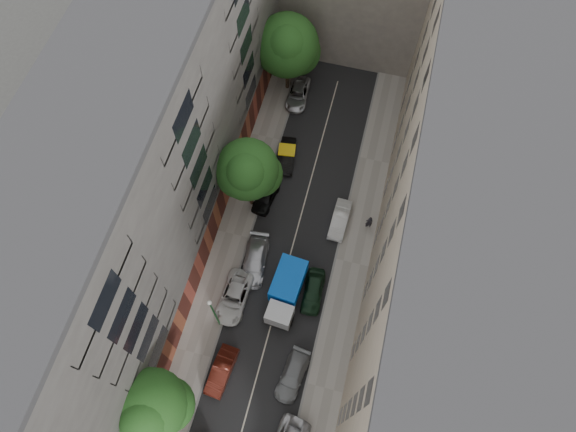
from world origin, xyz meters
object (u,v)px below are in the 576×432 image
(car_right_3, at_px, (340,220))
(car_left_4, at_px, (266,195))
(car_left_2, at_px, (234,297))
(car_left_5, at_px, (287,156))
(tree_far, at_px, (288,48))
(car_right_1, at_px, (293,376))
(car_left_6, at_px, (298,94))
(pedestrian, at_px, (369,222))
(car_left_1, at_px, (221,371))
(car_left_3, at_px, (255,261))
(tree_mid, at_px, (248,172))
(tarp_truck, at_px, (286,291))
(car_right_2, at_px, (313,291))
(tree_near, at_px, (151,408))
(lamp_post, at_px, (213,311))

(car_right_3, bearing_deg, car_left_4, 175.97)
(car_left_2, relative_size, car_left_5, 1.21)
(car_left_5, xyz_separation_m, tree_far, (-2.11, 8.50, 5.29))
(tree_far, bearing_deg, car_right_1, -74.76)
(car_left_6, height_order, pedestrian, pedestrian)
(car_left_1, bearing_deg, car_left_4, 98.26)
(car_left_4, xyz_separation_m, pedestrian, (9.81, -0.48, 0.35))
(car_left_3, relative_size, tree_mid, 0.56)
(tarp_truck, distance_m, car_left_2, 4.49)
(car_left_4, xyz_separation_m, tree_far, (-1.31, 13.19, 5.27))
(car_right_1, relative_size, tree_mid, 0.49)
(car_right_2, xyz_separation_m, tree_mid, (-7.47, 7.02, 5.35))
(tree_mid, distance_m, pedestrian, 11.99)
(tarp_truck, xyz_separation_m, car_right_1, (2.20, -6.38, -0.82))
(car_right_1, height_order, pedestrian, pedestrian)
(tarp_truck, distance_m, car_left_1, 8.24)
(car_left_1, xyz_separation_m, car_right_1, (5.60, 1.09, -0.05))
(car_left_6, height_order, car_right_3, car_right_3)
(car_left_2, relative_size, car_left_6, 1.09)
(car_left_6, relative_size, tree_near, 0.54)
(tarp_truck, bearing_deg, car_left_4, 120.28)
(car_left_2, relative_size, tree_far, 0.55)
(car_left_4, distance_m, tree_mid, 5.55)
(car_left_2, bearing_deg, car_left_3, 80.16)
(tree_far, distance_m, pedestrian, 18.30)
(car_left_3, xyz_separation_m, lamp_post, (-1.40, -5.98, 3.43))
(car_left_3, height_order, car_left_5, car_left_3)
(car_left_1, bearing_deg, tarp_truck, 70.95)
(car_left_1, xyz_separation_m, car_right_3, (6.40, 15.49, -0.01))
(tree_mid, bearing_deg, car_left_1, -83.03)
(pedestrian, bearing_deg, car_left_4, -19.08)
(car_left_3, xyz_separation_m, tree_near, (-3.06, -13.84, 5.02))
(car_right_3, relative_size, lamp_post, 0.63)
(car_left_4, bearing_deg, tree_near, -88.49)
(lamp_post, bearing_deg, car_left_2, 75.86)
(car_right_1, relative_size, tree_near, 0.52)
(car_right_1, relative_size, car_right_2, 1.05)
(car_left_2, bearing_deg, tarp_truck, 20.87)
(tarp_truck, height_order, car_right_1, tarp_truck)
(car_right_2, bearing_deg, tree_near, -127.93)
(pedestrian, bearing_deg, car_left_1, 43.93)
(car_left_5, bearing_deg, car_left_1, -97.97)
(lamp_post, bearing_deg, tree_near, -101.94)
(car_left_4, distance_m, pedestrian, 9.83)
(car_left_5, height_order, pedestrian, pedestrian)
(car_left_6, relative_size, car_right_1, 1.05)
(car_left_4, height_order, car_left_6, car_left_4)
(car_right_3, xyz_separation_m, lamp_post, (-7.80, -11.78, 3.48))
(car_right_1, bearing_deg, pedestrian, 84.43)
(lamp_post, bearing_deg, car_right_3, 56.50)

